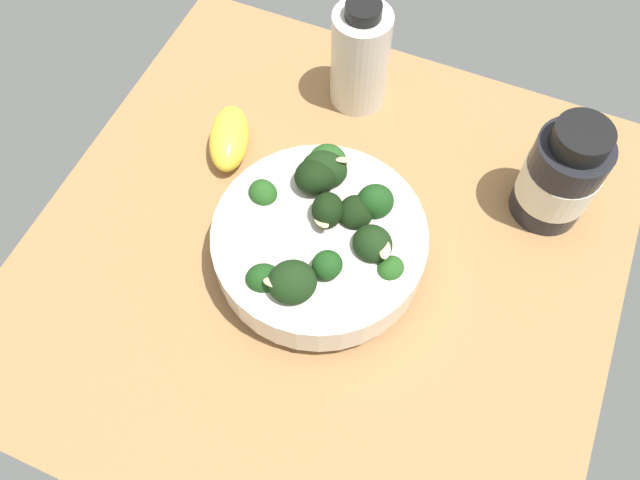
{
  "coord_description": "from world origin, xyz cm",
  "views": [
    {
      "loc": [
        11.39,
        -27.89,
        56.82
      ],
      "look_at": [
        0.06,
        -1.05,
        4.0
      ],
      "focal_mm": 36.25,
      "sensor_mm": 36.0,
      "label": 1
    }
  ],
  "objects_px": {
    "bottle_tall": "(360,57)",
    "bottle_short": "(560,176)",
    "lemon_wedge": "(229,138)",
    "bowl_of_broccoli": "(321,239)"
  },
  "relations": [
    {
      "from": "bottle_tall",
      "to": "bottle_short",
      "type": "relative_size",
      "value": 1.05
    },
    {
      "from": "lemon_wedge",
      "to": "bottle_tall",
      "type": "height_order",
      "value": "bottle_tall"
    },
    {
      "from": "bottle_short",
      "to": "bottle_tall",
      "type": "bearing_deg",
      "value": 164.57
    },
    {
      "from": "lemon_wedge",
      "to": "bottle_tall",
      "type": "distance_m",
      "value": 0.16
    },
    {
      "from": "bowl_of_broccoli",
      "to": "lemon_wedge",
      "type": "bearing_deg",
      "value": 149.18
    },
    {
      "from": "lemon_wedge",
      "to": "bottle_short",
      "type": "distance_m",
      "value": 0.34
    },
    {
      "from": "lemon_wedge",
      "to": "bottle_tall",
      "type": "relative_size",
      "value": 0.64
    },
    {
      "from": "bowl_of_broccoli",
      "to": "bottle_tall",
      "type": "height_order",
      "value": "bottle_tall"
    },
    {
      "from": "bottle_short",
      "to": "bowl_of_broccoli",
      "type": "bearing_deg",
      "value": -142.58
    },
    {
      "from": "bottle_tall",
      "to": "bottle_short",
      "type": "bearing_deg",
      "value": -15.43
    }
  ]
}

